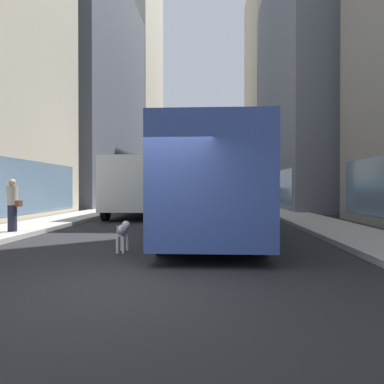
{
  "coord_description": "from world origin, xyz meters",
  "views": [
    {
      "loc": [
        1.21,
        -5.45,
        1.53
      ],
      "look_at": [
        0.48,
        8.0,
        1.4
      ],
      "focal_mm": 33.48,
      "sensor_mm": 36.0,
      "label": 1
    }
  ],
  "objects_px": {
    "car_black_suv": "(188,195)",
    "pedestrian_with_handbag": "(13,205)",
    "transit_bus": "(211,181)",
    "car_silver_sedan": "(225,194)",
    "car_white_van": "(223,194)",
    "car_red_coupe": "(177,195)",
    "car_yellow_taxi": "(182,194)",
    "dalmatian_dog": "(123,230)",
    "box_truck": "(138,186)"
  },
  "relations": [
    {
      "from": "transit_bus",
      "to": "box_truck",
      "type": "relative_size",
      "value": 1.54
    },
    {
      "from": "transit_bus",
      "to": "car_white_van",
      "type": "relative_size",
      "value": 2.88
    },
    {
      "from": "pedestrian_with_handbag",
      "to": "car_red_coupe",
      "type": "bearing_deg",
      "value": 85.48
    },
    {
      "from": "transit_bus",
      "to": "car_white_van",
      "type": "distance_m",
      "value": 38.39
    },
    {
      "from": "dalmatian_dog",
      "to": "pedestrian_with_handbag",
      "type": "relative_size",
      "value": 0.57
    },
    {
      "from": "transit_bus",
      "to": "car_silver_sedan",
      "type": "distance_m",
      "value": 30.37
    },
    {
      "from": "car_yellow_taxi",
      "to": "dalmatian_dog",
      "type": "distance_m",
      "value": 39.79
    },
    {
      "from": "transit_bus",
      "to": "box_truck",
      "type": "xyz_separation_m",
      "value": [
        -4.0,
        6.89,
        -0.11
      ]
    },
    {
      "from": "box_truck",
      "to": "pedestrian_with_handbag",
      "type": "bearing_deg",
      "value": -106.29
    },
    {
      "from": "dalmatian_dog",
      "to": "pedestrian_with_handbag",
      "type": "height_order",
      "value": "pedestrian_with_handbag"
    },
    {
      "from": "car_yellow_taxi",
      "to": "car_white_van",
      "type": "distance_m",
      "value": 6.11
    },
    {
      "from": "car_black_suv",
      "to": "car_red_coupe",
      "type": "height_order",
      "value": "same"
    },
    {
      "from": "car_black_suv",
      "to": "pedestrian_with_handbag",
      "type": "bearing_deg",
      "value": -99.03
    },
    {
      "from": "car_white_van",
      "to": "pedestrian_with_handbag",
      "type": "distance_m",
      "value": 40.41
    },
    {
      "from": "car_white_van",
      "to": "car_yellow_taxi",
      "type": "bearing_deg",
      "value": -156.44
    },
    {
      "from": "car_black_suv",
      "to": "car_white_van",
      "type": "xyz_separation_m",
      "value": [
        4.0,
        14.54,
        -0.0
      ]
    },
    {
      "from": "car_yellow_taxi",
      "to": "car_silver_sedan",
      "type": "relative_size",
      "value": 1.08
    },
    {
      "from": "car_yellow_taxi",
      "to": "car_black_suv",
      "type": "xyz_separation_m",
      "value": [
        1.6,
        -12.1,
        -0.0
      ]
    },
    {
      "from": "car_silver_sedan",
      "to": "car_red_coupe",
      "type": "distance_m",
      "value": 5.79
    },
    {
      "from": "car_silver_sedan",
      "to": "dalmatian_dog",
      "type": "height_order",
      "value": "car_silver_sedan"
    },
    {
      "from": "dalmatian_dog",
      "to": "car_red_coupe",
      "type": "bearing_deg",
      "value": 93.25
    },
    {
      "from": "car_black_suv",
      "to": "car_silver_sedan",
      "type": "bearing_deg",
      "value": 58.42
    },
    {
      "from": "box_truck",
      "to": "dalmatian_dog",
      "type": "xyz_separation_m",
      "value": [
        1.86,
        -10.73,
        -1.15
      ]
    },
    {
      "from": "box_truck",
      "to": "dalmatian_dog",
      "type": "height_order",
      "value": "box_truck"
    },
    {
      "from": "transit_bus",
      "to": "car_black_suv",
      "type": "distance_m",
      "value": 23.95
    },
    {
      "from": "car_white_van",
      "to": "box_truck",
      "type": "bearing_deg",
      "value": -100.09
    },
    {
      "from": "dalmatian_dog",
      "to": "transit_bus",
      "type": "bearing_deg",
      "value": 60.87
    },
    {
      "from": "car_white_van",
      "to": "car_black_suv",
      "type": "bearing_deg",
      "value": -105.38
    },
    {
      "from": "transit_bus",
      "to": "car_silver_sedan",
      "type": "relative_size",
      "value": 2.79
    },
    {
      "from": "car_yellow_taxi",
      "to": "pedestrian_with_handbag",
      "type": "xyz_separation_m",
      "value": [
        -2.38,
        -37.17,
        0.19
      ]
    },
    {
      "from": "car_silver_sedan",
      "to": "pedestrian_with_handbag",
      "type": "bearing_deg",
      "value": -104.19
    },
    {
      "from": "car_yellow_taxi",
      "to": "car_white_van",
      "type": "height_order",
      "value": "same"
    },
    {
      "from": "box_truck",
      "to": "pedestrian_with_handbag",
      "type": "xyz_separation_m",
      "value": [
        -2.38,
        -8.16,
        -0.65
      ]
    },
    {
      "from": "car_white_van",
      "to": "transit_bus",
      "type": "bearing_deg",
      "value": -92.39
    },
    {
      "from": "car_black_suv",
      "to": "box_truck",
      "type": "distance_m",
      "value": 17.01
    },
    {
      "from": "car_red_coupe",
      "to": "car_white_van",
      "type": "bearing_deg",
      "value": 59.46
    },
    {
      "from": "car_red_coupe",
      "to": "dalmatian_dog",
      "type": "height_order",
      "value": "car_red_coupe"
    },
    {
      "from": "car_silver_sedan",
      "to": "box_truck",
      "type": "xyz_separation_m",
      "value": [
        -5.6,
        -23.42,
        0.85
      ]
    },
    {
      "from": "car_silver_sedan",
      "to": "car_yellow_taxi",
      "type": "bearing_deg",
      "value": 135.04
    },
    {
      "from": "dalmatian_dog",
      "to": "car_silver_sedan",
      "type": "bearing_deg",
      "value": 83.75
    },
    {
      "from": "car_black_suv",
      "to": "box_truck",
      "type": "height_order",
      "value": "box_truck"
    },
    {
      "from": "car_yellow_taxi",
      "to": "car_red_coupe",
      "type": "height_order",
      "value": "same"
    },
    {
      "from": "transit_bus",
      "to": "box_truck",
      "type": "height_order",
      "value": "same"
    },
    {
      "from": "car_red_coupe",
      "to": "pedestrian_with_handbag",
      "type": "height_order",
      "value": "pedestrian_with_handbag"
    },
    {
      "from": "car_black_suv",
      "to": "car_yellow_taxi",
      "type": "bearing_deg",
      "value": 97.53
    },
    {
      "from": "box_truck",
      "to": "dalmatian_dog",
      "type": "relative_size",
      "value": 7.79
    },
    {
      "from": "car_silver_sedan",
      "to": "pedestrian_with_handbag",
      "type": "distance_m",
      "value": 32.57
    },
    {
      "from": "car_white_van",
      "to": "pedestrian_with_handbag",
      "type": "height_order",
      "value": "pedestrian_with_handbag"
    },
    {
      "from": "transit_bus",
      "to": "car_yellow_taxi",
      "type": "relative_size",
      "value": 2.58
    },
    {
      "from": "car_red_coupe",
      "to": "pedestrian_with_handbag",
      "type": "distance_m",
      "value": 30.22
    }
  ]
}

